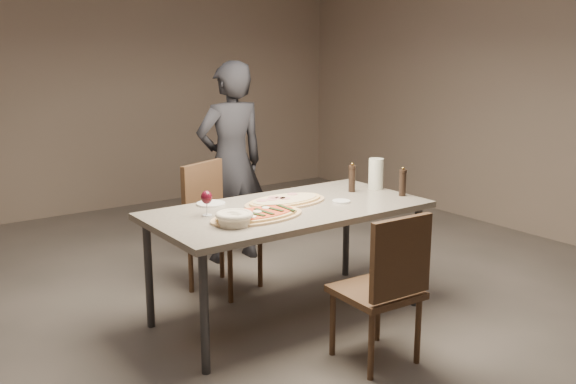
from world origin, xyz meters
TOP-DOWN VIEW (x-y plane):
  - room at (0.00, 0.00)m, footprint 7.00×7.00m
  - dining_table at (0.00, 0.00)m, footprint 1.80×0.90m
  - zucchini_pizza at (-0.31, -0.11)m, footprint 0.62×0.34m
  - ham_pizza at (0.04, 0.09)m, footprint 0.60×0.33m
  - bread_basket at (-0.50, -0.17)m, footprint 0.22×0.22m
  - oil_dish at (0.36, -0.10)m, footprint 0.12×0.12m
  - pepper_mill_left at (0.83, -0.20)m, footprint 0.05×0.05m
  - pepper_mill_right at (0.63, 0.10)m, footprint 0.05×0.05m
  - carafe at (0.83, 0.07)m, footprint 0.11×0.11m
  - wine_glass at (-0.53, 0.12)m, footprint 0.07×0.07m
  - side_plate at (-0.37, 0.35)m, footprint 0.19×0.19m
  - chair_near at (0.05, -0.87)m, footprint 0.44×0.44m
  - chair_far at (-0.13, 0.73)m, footprint 0.58×0.58m
  - diner at (0.30, 1.22)m, footprint 0.62×0.42m

SIDE VIEW (x-z plane):
  - chair_near at x=0.05m, z-range 0.05..0.94m
  - chair_far at x=-0.13m, z-range 0.06..0.99m
  - dining_table at x=0.00m, z-range 0.32..1.07m
  - side_plate at x=-0.37m, z-range 0.75..0.76m
  - oil_dish at x=0.36m, z-range 0.75..0.76m
  - ham_pizza at x=0.04m, z-range 0.75..0.78m
  - zucchini_pizza at x=-0.31m, z-range 0.74..0.79m
  - bread_basket at x=-0.50m, z-range 0.76..0.84m
  - diner at x=0.30m, z-range 0.00..1.65m
  - pepper_mill_left at x=0.83m, z-range 0.74..0.95m
  - pepper_mill_right at x=0.63m, z-range 0.74..0.95m
  - wine_glass at x=-0.53m, z-range 0.78..0.94m
  - carafe at x=0.83m, z-range 0.75..0.97m
  - room at x=0.00m, z-range -2.10..4.90m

